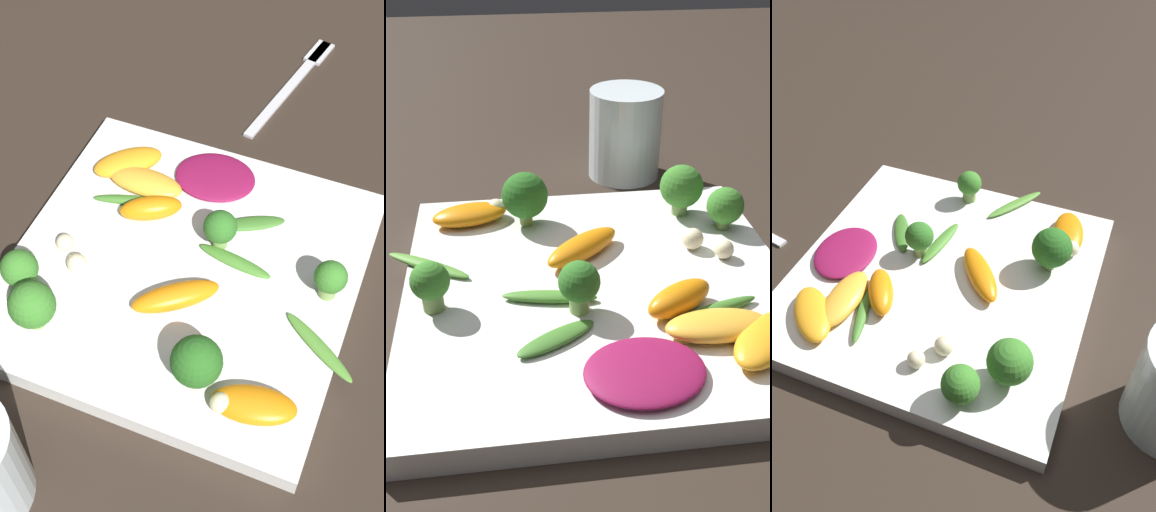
{
  "view_description": "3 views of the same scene",
  "coord_description": "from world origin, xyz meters",
  "views": [
    {
      "loc": [
        0.35,
        0.15,
        0.54
      ],
      "look_at": [
        -0.01,
        0.0,
        0.03
      ],
      "focal_mm": 50.0,
      "sensor_mm": 36.0,
      "label": 1
    },
    {
      "loc": [
        -0.38,
        0.07,
        0.29
      ],
      "look_at": [
        0.0,
        0.02,
        0.04
      ],
      "focal_mm": 42.0,
      "sensor_mm": 36.0,
      "label": 2
    },
    {
      "loc": [
        0.15,
        -0.32,
        0.41
      ],
      "look_at": [
        0.02,
        0.02,
        0.04
      ],
      "focal_mm": 35.0,
      "sensor_mm": 36.0,
      "label": 3
    }
  ],
  "objects": [
    {
      "name": "orange_segment_4",
      "position": [
        -0.08,
        -0.07,
        0.03
      ],
      "size": [
        0.03,
        0.08,
        0.02
      ],
      "color": "#FCAD33",
      "rests_on": "plate"
    },
    {
      "name": "radicchio_leaf_0",
      "position": [
        -0.11,
        -0.01,
        0.03
      ],
      "size": [
        0.07,
        0.09,
        0.01
      ],
      "color": "maroon",
      "rests_on": "plate"
    },
    {
      "name": "orange_segment_0",
      "position": [
        0.11,
        0.1,
        0.03
      ],
      "size": [
        0.05,
        0.07,
        0.02
      ],
      "color": "orange",
      "rests_on": "plate"
    },
    {
      "name": "arugula_sprig_0",
      "position": [
        -0.05,
        -0.08,
        0.02
      ],
      "size": [
        0.03,
        0.07,
        0.01
      ],
      "color": "#3D7528",
      "rests_on": "plate"
    },
    {
      "name": "broccoli_floret_1",
      "position": [
        0.1,
        0.05,
        0.05
      ],
      "size": [
        0.04,
        0.04,
        0.05
      ],
      "color": "#7A9E51",
      "rests_on": "plate"
    },
    {
      "name": "arugula_sprig_3",
      "position": [
        0.04,
        0.14,
        0.02
      ],
      "size": [
        0.05,
        0.07,
        0.01
      ],
      "color": "#518E33",
      "rests_on": "plate"
    },
    {
      "name": "macadamia_nut_2",
      "position": [
        0.12,
        0.08,
        0.03
      ],
      "size": [
        0.02,
        0.02,
        0.02
      ],
      "color": "beige",
      "rests_on": "plate"
    },
    {
      "name": "drinking_glass",
      "position": [
        0.24,
        -0.07,
        0.05
      ],
      "size": [
        0.08,
        0.08,
        0.1
      ],
      "color": "silver",
      "rests_on": "ground_plane"
    },
    {
      "name": "orange_segment_2",
      "position": [
        -0.04,
        -0.05,
        0.03
      ],
      "size": [
        0.05,
        0.06,
        0.02
      ],
      "color": "orange",
      "rests_on": "plate"
    },
    {
      "name": "broccoli_floret_0",
      "position": [
        0.1,
        -0.09,
        0.05
      ],
      "size": [
        0.04,
        0.04,
        0.05
      ],
      "color": "#84AD5B",
      "rests_on": "plate"
    },
    {
      "name": "broccoli_floret_2",
      "position": [
        0.07,
        -0.13,
        0.04
      ],
      "size": [
        0.03,
        0.03,
        0.04
      ],
      "color": "#7A9E51",
      "rests_on": "plate"
    },
    {
      "name": "macadamia_nut_0",
      "position": [
        0.04,
        -0.09,
        0.03
      ],
      "size": [
        0.02,
        0.02,
        0.02
      ],
      "color": "beige",
      "rests_on": "plate"
    },
    {
      "name": "arugula_sprig_2",
      "position": [
        -0.07,
        0.04,
        0.02
      ],
      "size": [
        0.05,
        0.06,
        0.01
      ],
      "color": "#3D7528",
      "rests_on": "plate"
    },
    {
      "name": "macadamia_nut_1",
      "position": [
        0.02,
        -0.11,
        0.03
      ],
      "size": [
        0.02,
        0.02,
        0.02
      ],
      "color": "beige",
      "rests_on": "plate"
    },
    {
      "name": "arugula_sprig_1",
      "position": [
        -0.02,
        0.04,
        0.02
      ],
      "size": [
        0.02,
        0.07,
        0.01
      ],
      "color": "#47842D",
      "rests_on": "plate"
    },
    {
      "name": "plate",
      "position": [
        0.0,
        0.0,
        0.01
      ],
      "size": [
        0.31,
        0.31,
        0.02
      ],
      "color": "white",
      "rests_on": "ground_plane"
    },
    {
      "name": "broccoli_floret_4",
      "position": [
        -0.04,
        0.02,
        0.04
      ],
      "size": [
        0.03,
        0.03,
        0.04
      ],
      "color": "#84AD5B",
      "rests_on": "plate"
    },
    {
      "name": "orange_segment_3",
      "position": [
        -0.09,
        -0.1,
        0.03
      ],
      "size": [
        0.07,
        0.07,
        0.02
      ],
      "color": "orange",
      "rests_on": "plate"
    },
    {
      "name": "orange_segment_1",
      "position": [
        0.04,
        0.01,
        0.03
      ],
      "size": [
        0.07,
        0.08,
        0.02
      ],
      "color": "orange",
      "rests_on": "plate"
    },
    {
      "name": "broccoli_floret_3",
      "position": [
        -0.02,
        0.13,
        0.04
      ],
      "size": [
        0.03,
        0.03,
        0.04
      ],
      "color": "#7A9E51",
      "rests_on": "plate"
    },
    {
      "name": "ground_plane",
      "position": [
        0.0,
        0.0,
        0.0
      ],
      "size": [
        2.4,
        2.4,
        0.0
      ],
      "primitive_type": "plane",
      "color": "#2D231C"
    }
  ]
}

